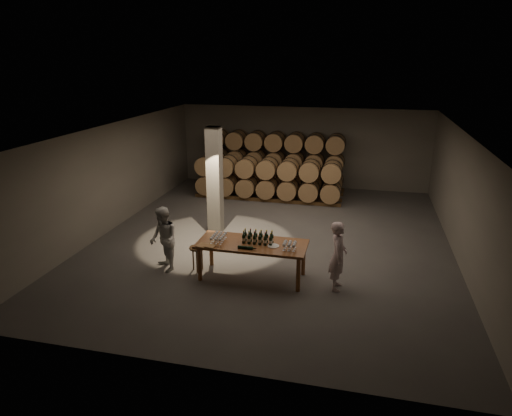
% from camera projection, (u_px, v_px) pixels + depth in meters
% --- Properties ---
extents(room, '(12.00, 12.00, 12.00)m').
position_uv_depth(room, '(215.00, 181.00, 13.46)').
color(room, '#524F4D').
rests_on(room, ground).
extents(tasting_table, '(2.60, 1.10, 0.90)m').
position_uv_depth(tasting_table, '(252.00, 247.00, 10.83)').
color(tasting_table, brown).
rests_on(tasting_table, ground).
extents(barrel_stack_back, '(5.48, 0.95, 2.31)m').
position_uv_depth(barrel_stack_back, '(275.00, 160.00, 18.02)').
color(barrel_stack_back, '#53391C').
rests_on(barrel_stack_back, ground).
extents(barrel_stack_front, '(5.48, 0.95, 1.57)m').
position_uv_depth(barrel_stack_front, '(268.00, 178.00, 16.84)').
color(barrel_stack_front, '#53391C').
rests_on(barrel_stack_front, ground).
extents(bottle_cluster, '(0.73, 0.23, 0.32)m').
position_uv_depth(bottle_cluster, '(258.00, 239.00, 10.75)').
color(bottle_cluster, black).
rests_on(bottle_cluster, tasting_table).
extents(lying_bottles, '(0.44, 0.07, 0.07)m').
position_uv_depth(lying_bottles, '(246.00, 248.00, 10.44)').
color(lying_bottles, black).
rests_on(lying_bottles, tasting_table).
extents(glass_cluster_left, '(0.30, 0.52, 0.16)m').
position_uv_depth(glass_cluster_left, '(219.00, 236.00, 10.91)').
color(glass_cluster_left, silver).
rests_on(glass_cluster_left, tasting_table).
extents(glass_cluster_right, '(0.31, 0.31, 0.17)m').
position_uv_depth(glass_cluster_right, '(290.00, 244.00, 10.42)').
color(glass_cluster_right, silver).
rests_on(glass_cluster_right, tasting_table).
extents(plate, '(0.27, 0.27, 0.02)m').
position_uv_depth(plate, '(273.00, 246.00, 10.61)').
color(plate, silver).
rests_on(plate, tasting_table).
extents(notebook_near, '(0.28, 0.24, 0.03)m').
position_uv_depth(notebook_near, '(210.00, 246.00, 10.57)').
color(notebook_near, olive).
rests_on(notebook_near, tasting_table).
extents(notebook_corner, '(0.27, 0.32, 0.02)m').
position_uv_depth(notebook_corner, '(202.00, 245.00, 10.64)').
color(notebook_corner, olive).
rests_on(notebook_corner, tasting_table).
extents(pen, '(0.14, 0.04, 0.01)m').
position_uv_depth(pen, '(218.00, 247.00, 10.56)').
color(pen, black).
rests_on(pen, tasting_table).
extents(stool, '(0.38, 0.38, 0.63)m').
position_uv_depth(stool, '(197.00, 251.00, 11.27)').
color(stool, '#53391C').
rests_on(stool, ground).
extents(person_man, '(0.40, 0.60, 1.63)m').
position_uv_depth(person_man, '(338.00, 256.00, 10.30)').
color(person_man, beige).
rests_on(person_man, ground).
extents(person_woman, '(0.99, 1.00, 1.63)m').
position_uv_depth(person_woman, '(164.00, 239.00, 11.23)').
color(person_woman, silver).
rests_on(person_woman, ground).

